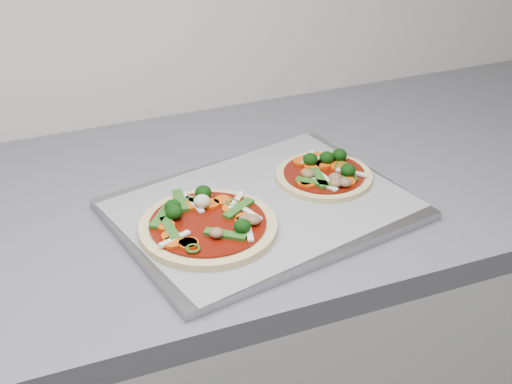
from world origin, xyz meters
name	(u,v)px	position (x,y,z in m)	size (l,w,h in m)	color
baking_tray	(263,209)	(-0.65, 1.22, 0.91)	(0.42, 0.31, 0.01)	#97969B
parchment	(263,205)	(-0.65, 1.22, 0.91)	(0.40, 0.29, 0.00)	gray
pizza_left	(208,224)	(-0.75, 1.18, 0.93)	(0.24, 0.24, 0.03)	#CBB97D
pizza_right	(325,173)	(-0.53, 1.25, 0.92)	(0.15, 0.15, 0.03)	#CBB97D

